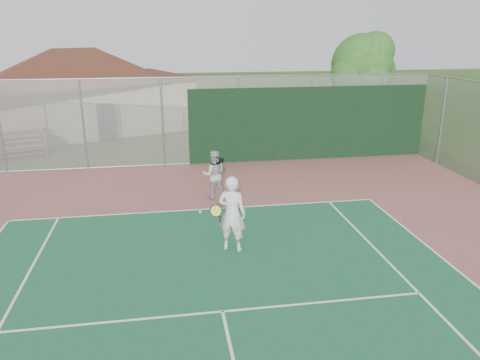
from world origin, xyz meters
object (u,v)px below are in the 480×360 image
object	(u,v)px
player_white_front	(232,214)
bleachers	(13,144)
player_grey_back	(214,175)
clubhouse	(77,81)
tree	(363,67)

from	to	relation	value
player_white_front	bleachers	bearing A→B (deg)	-28.08
player_grey_back	bleachers	bearing A→B (deg)	-39.69
clubhouse	player_white_front	xyz separation A→B (m)	(6.07, -16.29, -1.63)
bleachers	player_grey_back	distance (m)	10.52
clubhouse	bleachers	bearing A→B (deg)	-131.22
bleachers	player_grey_back	xyz separation A→B (m)	(8.01, -6.81, 0.27)
bleachers	player_white_front	bearing A→B (deg)	-72.20
clubhouse	player_white_front	size ratio (longest dim) A/B	7.29
tree	bleachers	bearing A→B (deg)	-171.97
clubhouse	tree	distance (m)	15.26
tree	player_white_front	size ratio (longest dim) A/B	2.73
player_grey_back	player_white_front	bearing A→B (deg)	91.00
clubhouse	tree	xyz separation A→B (m)	(14.88, -3.28, 0.83)
clubhouse	player_grey_back	bearing A→B (deg)	-86.16
bleachers	player_grey_back	size ratio (longest dim) A/B	1.96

